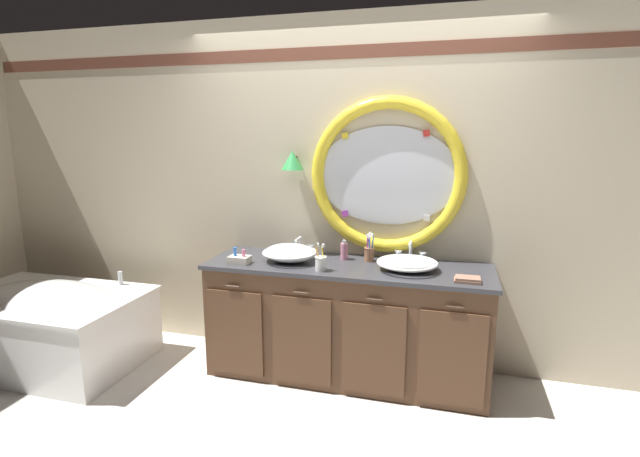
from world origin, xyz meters
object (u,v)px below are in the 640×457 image
object	(u,v)px
bathtub	(48,321)
toothbrush_holder_right	(369,253)
sink_basin_right	(407,263)
sink_basin_left	(290,253)
toothbrush_holder_left	(321,263)
soap_dispenser	(344,251)
toiletry_basket	(240,259)
folded_hand_towel	(468,279)

from	to	relation	value
bathtub	toothbrush_holder_right	distance (m)	2.52
sink_basin_right	toothbrush_holder_right	xyz separation A→B (m)	(-0.29, 0.16, 0.01)
sink_basin_left	sink_basin_right	xyz separation A→B (m)	(0.84, 0.00, -0.01)
toothbrush_holder_right	sink_basin_left	bearing A→B (deg)	-164.18
bathtub	sink_basin_left	bearing A→B (deg)	12.29
toothbrush_holder_left	soap_dispenser	world-z (taller)	toothbrush_holder_left
bathtub	toothbrush_holder_left	size ratio (longest dim) A/B	7.57
bathtub	sink_basin_left	xyz separation A→B (m)	(1.84, 0.40, 0.57)
bathtub	toiletry_basket	distance (m)	1.62
sink_basin_right	sink_basin_left	bearing A→B (deg)	-180.00
toothbrush_holder_left	folded_hand_towel	size ratio (longest dim) A/B	1.14
bathtub	toothbrush_holder_left	world-z (taller)	toothbrush_holder_left
sink_basin_right	folded_hand_towel	bearing A→B (deg)	-21.41
bathtub	sink_basin_right	xyz separation A→B (m)	(2.68, 0.40, 0.56)
sink_basin_right	toothbrush_holder_left	size ratio (longest dim) A/B	2.18
sink_basin_left	soap_dispenser	xyz separation A→B (m)	(0.37, 0.16, 0.00)
folded_hand_towel	bathtub	bearing A→B (deg)	-175.39
sink_basin_right	folded_hand_towel	xyz separation A→B (m)	(0.39, -0.15, -0.04)
sink_basin_right	toothbrush_holder_left	xyz separation A→B (m)	(-0.56, -0.17, 0.00)
sink_basin_left	toiletry_basket	size ratio (longest dim) A/B	2.70
folded_hand_towel	sink_basin_right	bearing A→B (deg)	158.59
toiletry_basket	folded_hand_towel	bearing A→B (deg)	-0.30
folded_hand_towel	toiletry_basket	size ratio (longest dim) A/B	1.12
toothbrush_holder_right	soap_dispenser	bearing A→B (deg)	179.68
toothbrush_holder_left	folded_hand_towel	xyz separation A→B (m)	(0.95, 0.01, -0.04)
sink_basin_left	toiletry_basket	world-z (taller)	sink_basin_left
soap_dispenser	toiletry_basket	distance (m)	0.76
bathtub	toiletry_basket	bearing A→B (deg)	9.61
sink_basin_right	bathtub	bearing A→B (deg)	-171.50
toothbrush_holder_left	toiletry_basket	bearing A→B (deg)	177.82
sink_basin_left	soap_dispenser	size ratio (longest dim) A/B	2.65
toothbrush_holder_left	folded_hand_towel	distance (m)	0.95
sink_basin_left	sink_basin_right	distance (m)	0.84
toothbrush_holder_right	bathtub	bearing A→B (deg)	-166.89
bathtub	sink_basin_right	bearing A→B (deg)	8.50
soap_dispenser	toiletry_basket	xyz separation A→B (m)	(-0.70, -0.30, -0.03)
toothbrush_holder_left	folded_hand_towel	bearing A→B (deg)	0.90
sink_basin_right	folded_hand_towel	distance (m)	0.42
sink_basin_left	toothbrush_holder_left	xyz separation A→B (m)	(0.28, -0.17, -0.01)
sink_basin_left	sink_basin_right	bearing A→B (deg)	0.00
soap_dispenser	folded_hand_towel	size ratio (longest dim) A/B	0.91
toothbrush_holder_left	toiletry_basket	world-z (taller)	toothbrush_holder_left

